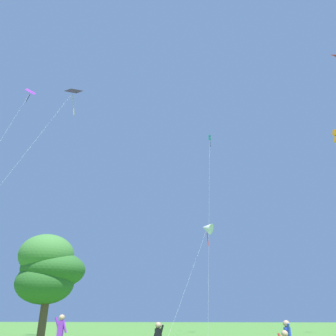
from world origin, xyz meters
The scene contains 7 objects.
kite_white_distant centered at (-0.90, 42.11, 13.12)m, with size 4.69×10.72×14.07m.
kite_black_large centered at (-14.21, 24.46, 24.02)m, with size 4.38×11.90×26.21m.
kite_purple_streamer centered at (-21.14, 26.00, 25.52)m, with size 1.25×11.31×28.36m.
kite_teal_box centered at (0.11, 43.38, 27.17)m, with size 1.05×10.95×28.81m.
kite_orange_box centered at (17.57, 39.96, 24.37)m, with size 2.63×5.02×25.56m.
person_in_red_shirt centered at (-5.07, 10.67, 1.08)m, with size 0.58×0.24×1.80m.
tree_left_oak centered at (-12.95, 22.83, 5.38)m, with size 5.40×5.56×8.25m.
Camera 1 is at (2.31, -3.90, 1.62)m, focal length 35.84 mm.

